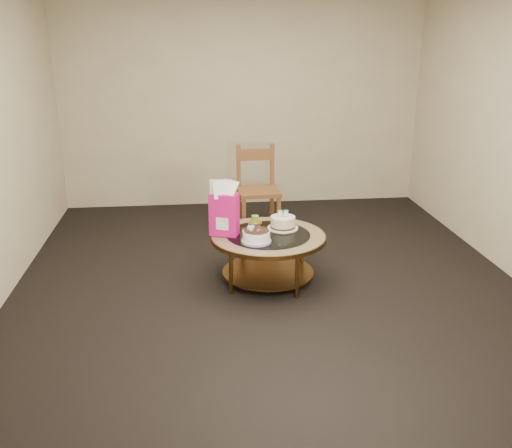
{
  "coord_description": "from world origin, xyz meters",
  "views": [
    {
      "loc": [
        -0.63,
        -4.67,
        2.17
      ],
      "look_at": [
        -0.11,
        0.02,
        0.55
      ],
      "focal_mm": 40.0,
      "sensor_mm": 36.0,
      "label": 1
    }
  ],
  "objects": [
    {
      "name": "gift_bag",
      "position": [
        -0.38,
        0.03,
        0.7
      ],
      "size": [
        0.27,
        0.23,
        0.48
      ],
      "rotation": [
        0.0,
        0.0,
        -0.36
      ],
      "color": "#EA1675",
      "rests_on": "coffee_table"
    },
    {
      "name": "cream_cake",
      "position": [
        0.15,
        0.13,
        0.51
      ],
      "size": [
        0.28,
        0.28,
        0.18
      ],
      "rotation": [
        0.0,
        0.0,
        -0.02
      ],
      "color": "white",
      "rests_on": "coffee_table"
    },
    {
      "name": "room_walls",
      "position": [
        0.0,
        0.0,
        1.54
      ],
      "size": [
        4.52,
        5.02,
        2.61
      ],
      "color": "beige",
      "rests_on": "ground"
    },
    {
      "name": "pillar_candle",
      "position": [
        -0.09,
        0.27,
        0.49
      ],
      "size": [
        0.14,
        0.14,
        0.1
      ],
      "rotation": [
        0.0,
        0.0,
        -0.3
      ],
      "color": "tan",
      "rests_on": "coffee_table"
    },
    {
      "name": "ground",
      "position": [
        0.0,
        0.0,
        0.0
      ],
      "size": [
        5.0,
        5.0,
        0.0
      ],
      "primitive_type": "plane",
      "color": "black",
      "rests_on": "ground"
    },
    {
      "name": "decorated_cake",
      "position": [
        -0.13,
        -0.18,
        0.51
      ],
      "size": [
        0.25,
        0.25,
        0.15
      ],
      "rotation": [
        0.0,
        0.0,
        0.34
      ],
      "color": "#B994D2",
      "rests_on": "coffee_table"
    },
    {
      "name": "dining_chair",
      "position": [
        0.06,
        1.37,
        0.49
      ],
      "size": [
        0.47,
        0.47,
        0.96
      ],
      "rotation": [
        0.0,
        0.0,
        0.06
      ],
      "color": "brown",
      "rests_on": "ground"
    },
    {
      "name": "coffee_table",
      "position": [
        0.0,
        -0.0,
        0.38
      ],
      "size": [
        1.02,
        1.02,
        0.46
      ],
      "color": "brown",
      "rests_on": "ground"
    }
  ]
}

